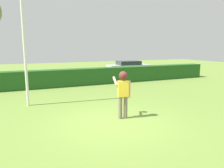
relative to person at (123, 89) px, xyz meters
The scene contains 6 objects.
ground_plane 1.25m from the person, 153.41° to the right, with size 60.00×60.00×0.00m, color olive.
person is the anchor object (origin of this frame).
frisbee 0.53m from the person, 53.64° to the left, with size 0.24×0.24×0.08m.
lamppost 5.13m from the person, 133.03° to the left, with size 0.24×0.24×6.16m.
hedge_row 7.61m from the person, 93.83° to the left, with size 23.30×0.90×1.15m, color #21531E.
parked_car_silver 14.14m from the person, 60.89° to the left, with size 4.32×2.06×1.25m.
Camera 1 is at (-3.05, -6.73, 2.66)m, focal length 34.86 mm.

